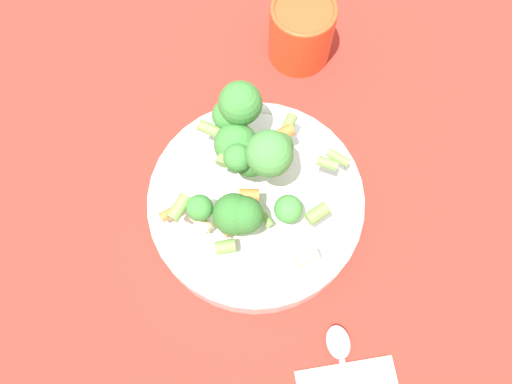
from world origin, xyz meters
The scene contains 5 objects.
ground_plane centered at (0.00, 0.00, 0.00)m, with size 3.00×3.00×0.00m, color #B72D23.
bowl centered at (0.00, 0.00, 0.03)m, with size 0.24×0.24×0.05m.
pasta_salad centered at (0.01, 0.02, 0.10)m, with size 0.17×0.19×0.10m.
cup centered at (0.22, 0.08, 0.05)m, with size 0.08×0.08×0.09m.
spoon centered at (-0.10, -0.19, 0.01)m, with size 0.14×0.13×0.01m.
Camera 1 is at (-0.15, -0.10, 0.57)m, focal length 35.00 mm.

